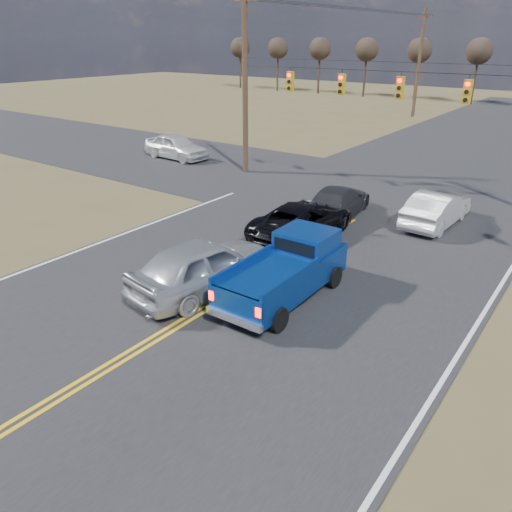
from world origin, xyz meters
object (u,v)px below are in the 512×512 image
Objects in this scene: pickup_truck at (287,271)px; dgrey_car_queue at (338,201)px; silver_suv at (205,265)px; cross_car_west at (176,146)px; black_suv at (302,220)px; white_car_queue at (436,209)px.

dgrey_car_queue is (-2.34, 7.80, -0.22)m from pickup_truck.
silver_suv is 1.08× the size of cross_car_west.
black_suv is 3.09m from dgrey_car_queue.
black_suv is 1.06× the size of dgrey_car_queue.
white_car_queue is (3.95, 4.54, 0.03)m from black_suv.
white_car_queue is (1.61, 9.26, -0.17)m from pickup_truck.
white_car_queue is at bearing 79.66° from pickup_truck.
cross_car_west reaches higher than black_suv.
pickup_truck is 9.40m from white_car_queue.
cross_car_west is (-16.42, 11.88, -0.10)m from pickup_truck.
black_suv is at bearing -113.79° from cross_car_west.
dgrey_car_queue is at bearing 106.21° from pickup_truck.
silver_suv is (-2.34, -1.15, -0.04)m from pickup_truck.
dgrey_car_queue is 14.66m from cross_car_west.
white_car_queue is at bearing -102.14° from silver_suv.
cross_car_west is (-14.08, 4.08, 0.12)m from dgrey_car_queue.
silver_suv is at bearing 71.66° from white_car_queue.
silver_suv is at bearing 90.96° from black_suv.
white_car_queue is at bearing -95.10° from cross_car_west.
pickup_truck is at bearing -145.15° from silver_suv.
silver_suv is 11.14m from white_car_queue.
dgrey_car_queue is (-0.00, 3.09, -0.01)m from black_suv.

